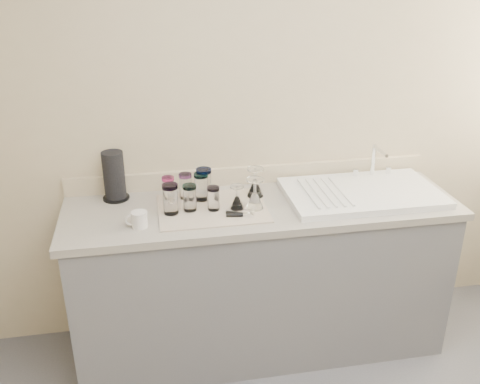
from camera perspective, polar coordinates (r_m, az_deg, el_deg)
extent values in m
cube|color=tan|center=(2.95, 1.21, 7.37)|extent=(3.50, 0.04, 2.50)
cube|color=slate|center=(3.03, 2.23, -9.32)|extent=(2.00, 0.60, 0.86)
cube|color=gray|center=(2.81, 2.38, -1.63)|extent=(2.06, 0.62, 0.04)
cube|color=white|center=(2.95, 12.86, -0.10)|extent=(0.82, 0.50, 0.03)
cylinder|color=silver|center=(3.14, 14.02, 3.36)|extent=(0.02, 0.02, 0.18)
cylinder|color=silver|center=(3.04, 14.76, 4.24)|extent=(0.02, 0.16, 0.02)
cylinder|color=silver|center=(3.12, 12.21, 2.06)|extent=(0.03, 0.03, 0.04)
cylinder|color=silver|center=(3.20, 15.53, 2.28)|extent=(0.03, 0.03, 0.04)
cube|color=beige|center=(2.74, -2.98, -1.75)|extent=(0.55, 0.42, 0.01)
cylinder|color=white|center=(2.83, -7.63, 0.22)|extent=(0.06, 0.06, 0.11)
cylinder|color=#DC319A|center=(2.80, -7.70, 1.43)|extent=(0.06, 0.06, 0.02)
cylinder|color=white|center=(2.84, -5.82, 0.49)|extent=(0.07, 0.07, 0.12)
cylinder|color=#804297|center=(2.81, -5.88, 1.77)|extent=(0.07, 0.07, 0.02)
cylinder|color=white|center=(2.83, -3.86, 0.77)|extent=(0.08, 0.08, 0.14)
cylinder|color=#173BC1|center=(2.80, -3.91, 2.27)|extent=(0.08, 0.08, 0.02)
cylinder|color=white|center=(2.67, -7.41, -0.93)|extent=(0.07, 0.07, 0.14)
cylinder|color=#753197|center=(2.64, -7.50, 0.61)|extent=(0.08, 0.08, 0.02)
cylinder|color=white|center=(2.70, -5.37, -0.78)|extent=(0.07, 0.07, 0.12)
cylinder|color=#3DB5A5|center=(2.67, -5.43, 0.56)|extent=(0.07, 0.07, 0.02)
cylinder|color=white|center=(2.70, -2.86, -0.84)|extent=(0.06, 0.06, 0.11)
cylinder|color=#B994E4|center=(2.67, -2.88, 0.37)|extent=(0.06, 0.06, 0.02)
cylinder|color=white|center=(2.80, -4.15, 0.39)|extent=(0.07, 0.07, 0.13)
cylinder|color=#1A8775|center=(2.78, -4.19, 1.81)|extent=(0.08, 0.08, 0.02)
cone|color=white|center=(2.85, 1.62, 0.35)|extent=(0.09, 0.09, 0.08)
cylinder|color=white|center=(2.82, 1.64, 1.73)|extent=(0.01, 0.01, 0.07)
cylinder|color=white|center=(2.81, 1.65, 2.44)|extent=(0.09, 0.09, 0.01)
cone|color=white|center=(2.71, -0.32, -1.14)|extent=(0.07, 0.07, 0.07)
cylinder|color=white|center=(2.69, -0.32, 0.00)|extent=(0.01, 0.01, 0.05)
cylinder|color=white|center=(2.68, -0.32, 0.59)|extent=(0.07, 0.07, 0.01)
cone|color=white|center=(2.72, 1.59, -0.88)|extent=(0.09, 0.09, 0.08)
cylinder|color=white|center=(2.69, 1.61, 0.57)|extent=(0.01, 0.01, 0.07)
cylinder|color=white|center=(2.67, 1.61, 1.31)|extent=(0.09, 0.09, 0.01)
cube|color=silver|center=(2.64, 0.94, -2.46)|extent=(0.06, 0.04, 0.02)
cylinder|color=black|center=(2.64, -0.30, -2.49)|extent=(0.11, 0.03, 0.02)
cylinder|color=black|center=(2.66, -0.38, -2.30)|extent=(0.11, 0.06, 0.02)
cylinder|color=silver|center=(2.59, -10.67, -2.89)|extent=(0.08, 0.08, 0.08)
torus|color=silver|center=(2.59, -11.54, -2.95)|extent=(0.06, 0.01, 0.06)
cylinder|color=black|center=(2.93, -13.05, -0.60)|extent=(0.14, 0.14, 0.01)
cylinder|color=black|center=(2.88, -13.29, 1.79)|extent=(0.11, 0.11, 0.25)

